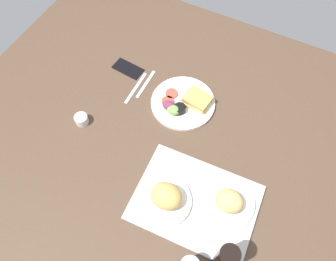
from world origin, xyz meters
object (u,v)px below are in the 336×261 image
(cell_phone, at_px, (128,68))
(soda_bottle, at_px, (225,259))
(serving_tray, at_px, (195,202))
(bread_plate_near, at_px, (227,201))
(plate_with_salad, at_px, (184,103))
(knife, at_px, (136,88))
(bread_plate_far, at_px, (166,198))
(fork, at_px, (146,84))
(espresso_cup, at_px, (82,119))

(cell_phone, bearing_deg, soda_bottle, 145.26)
(serving_tray, relative_size, bread_plate_near, 2.10)
(plate_with_salad, bearing_deg, soda_bottle, 126.67)
(soda_bottle, distance_m, knife, 0.83)
(bread_plate_far, distance_m, soda_bottle, 0.29)
(bread_plate_far, xyz_separation_m, soda_bottle, (-0.27, 0.11, 0.05))
(fork, distance_m, cell_phone, 0.13)
(cell_phone, bearing_deg, bread_plate_far, 137.76)
(knife, bearing_deg, bread_plate_near, 60.17)
(bread_plate_far, relative_size, plate_with_salad, 0.69)
(bread_plate_near, distance_m, knife, 0.66)
(bread_plate_far, bearing_deg, cell_phone, -47.15)
(serving_tray, height_order, knife, serving_tray)
(plate_with_salad, relative_size, soda_bottle, 1.38)
(serving_tray, height_order, cell_phone, serving_tray)
(serving_tray, distance_m, espresso_cup, 0.59)
(bread_plate_far, bearing_deg, plate_with_salad, -72.89)
(serving_tray, height_order, fork, serving_tray)
(serving_tray, distance_m, soda_bottle, 0.25)
(espresso_cup, xyz_separation_m, knife, (-0.11, -0.26, -0.02))
(bread_plate_far, bearing_deg, knife, -48.19)
(fork, bearing_deg, bread_plate_near, 55.53)
(serving_tray, bearing_deg, plate_with_salad, -58.84)
(bread_plate_far, distance_m, cell_phone, 0.67)
(plate_with_salad, distance_m, soda_bottle, 0.67)
(bread_plate_far, relative_size, soda_bottle, 0.95)
(serving_tray, xyz_separation_m, cell_phone, (0.56, -0.45, -0.00))
(plate_with_salad, distance_m, cell_phone, 0.33)
(bread_plate_near, distance_m, plate_with_salad, 0.47)
(serving_tray, bearing_deg, espresso_cup, -10.13)
(soda_bottle, xyz_separation_m, espresso_cup, (0.75, -0.26, -0.08))
(bread_plate_far, bearing_deg, fork, -53.18)
(serving_tray, xyz_separation_m, fork, (0.44, -0.40, -0.01))
(fork, distance_m, knife, 0.05)
(cell_phone, bearing_deg, espresso_cup, 90.80)
(fork, bearing_deg, bread_plate_far, 35.85)
(fork, bearing_deg, soda_bottle, 46.29)
(bread_plate_near, relative_size, knife, 1.13)
(fork, height_order, knife, same)
(bread_plate_far, height_order, espresso_cup, bread_plate_far)
(bread_plate_near, bearing_deg, plate_with_salad, -44.94)
(serving_tray, xyz_separation_m, soda_bottle, (-0.17, 0.15, 0.09))
(bread_plate_far, distance_m, plate_with_salad, 0.45)
(bread_plate_near, distance_m, fork, 0.65)
(serving_tray, bearing_deg, soda_bottle, 137.49)
(serving_tray, height_order, plate_with_salad, plate_with_salad)
(serving_tray, xyz_separation_m, espresso_cup, (0.58, -0.10, 0.01))
(soda_bottle, bearing_deg, cell_phone, -39.65)
(soda_bottle, distance_m, cell_phone, 0.94)
(bread_plate_far, relative_size, espresso_cup, 3.48)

